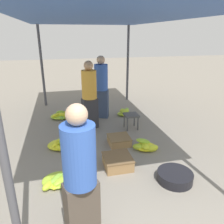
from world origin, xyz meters
name	(u,v)px	position (x,y,z in m)	size (l,w,h in m)	color
canopy_post_front_left	(4,157)	(-1.42, 0.30, 1.27)	(0.08, 0.08, 2.53)	#4C4C51
canopy_post_back_left	(42,67)	(-1.42, 5.79, 1.27)	(0.08, 0.08, 2.53)	#4C4C51
canopy_post_back_right	(128,64)	(1.42, 5.79, 1.27)	(0.08, 0.08, 2.53)	#4C4C51
canopy_tarp	(102,18)	(0.00, 3.05, 2.55)	(3.24, 5.89, 0.04)	#33569E
vendor_foreground	(80,176)	(-0.77, 0.44, 0.86)	(0.44, 0.44, 1.65)	#4C4238
stool	(131,117)	(0.75, 3.30, 0.31)	(0.34, 0.34, 0.38)	#4C4C4C
basin_black	(175,177)	(0.79, 1.14, 0.08)	(0.57, 0.57, 0.16)	black
banana_pile_left_0	(58,180)	(-1.06, 1.52, 0.06)	(0.52, 0.48, 0.14)	#AECA2D
banana_pile_left_1	(62,144)	(-0.97, 2.72, 0.08)	(0.58, 0.57, 0.21)	#7EB736
banana_pile_left_2	(61,115)	(-0.95, 4.48, 0.07)	(0.60, 0.56, 0.19)	#77B437
banana_pile_left_3	(71,125)	(-0.71, 3.71, 0.07)	(0.57, 0.57, 0.19)	#A0C430
banana_pile_right_0	(145,146)	(0.71, 2.21, 0.07)	(0.54, 0.42, 0.22)	#C8D428
banana_pile_right_1	(125,112)	(0.88, 4.28, 0.09)	(0.41, 0.47, 0.21)	#A4C62F
crate_near	(119,140)	(0.24, 2.57, 0.09)	(0.46, 0.46, 0.17)	#9E7A4C
crate_mid	(118,162)	(-0.01, 1.74, 0.11)	(0.49, 0.49, 0.21)	olive
shopper_walking_mid	(101,87)	(0.19, 4.27, 0.89)	(0.48, 0.48, 1.72)	#384766
shopper_walking_far	(89,95)	(-0.23, 3.58, 0.87)	(0.45, 0.45, 1.68)	#2D2D33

